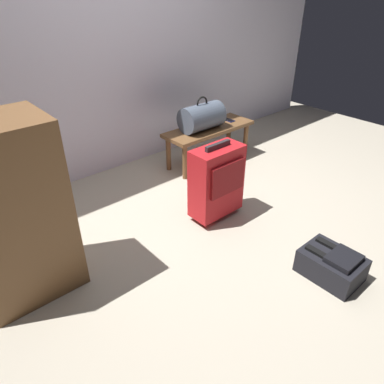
% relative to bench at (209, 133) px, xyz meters
% --- Properties ---
extents(ground_plane, '(6.60, 6.60, 0.00)m').
position_rel_bench_xyz_m(ground_plane, '(-0.77, -1.01, -0.33)').
color(ground_plane, '#B2A893').
extents(back_wall, '(6.00, 0.10, 2.80)m').
position_rel_bench_xyz_m(back_wall, '(-0.77, 0.59, 1.07)').
color(back_wall, silver).
rests_on(back_wall, ground).
extents(bench, '(1.00, 0.36, 0.39)m').
position_rel_bench_xyz_m(bench, '(0.00, 0.00, 0.00)').
color(bench, brown).
rests_on(bench, ground).
extents(duffel_bag_slate, '(0.44, 0.26, 0.34)m').
position_rel_bench_xyz_m(duffel_bag_slate, '(-0.11, 0.00, 0.19)').
color(duffel_bag_slate, '#475160').
rests_on(duffel_bag_slate, bench).
extents(cell_phone, '(0.07, 0.14, 0.01)m').
position_rel_bench_xyz_m(cell_phone, '(0.30, 0.01, 0.06)').
color(cell_phone, '#191E4C').
rests_on(cell_phone, bench).
extents(suitcase_upright_red, '(0.42, 0.24, 0.65)m').
position_rel_bench_xyz_m(suitcase_upright_red, '(-0.67, -0.80, 0.01)').
color(suitcase_upright_red, red).
rests_on(suitcase_upright_red, ground).
extents(backpack_dark, '(0.28, 0.38, 0.21)m').
position_rel_bench_xyz_m(backpack_dark, '(-0.58, -1.80, -0.24)').
color(backpack_dark, black).
rests_on(backpack_dark, ground).
extents(side_cabinet, '(0.56, 0.44, 1.10)m').
position_rel_bench_xyz_m(side_cabinet, '(-2.09, -0.58, 0.22)').
color(side_cabinet, brown).
rests_on(side_cabinet, ground).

